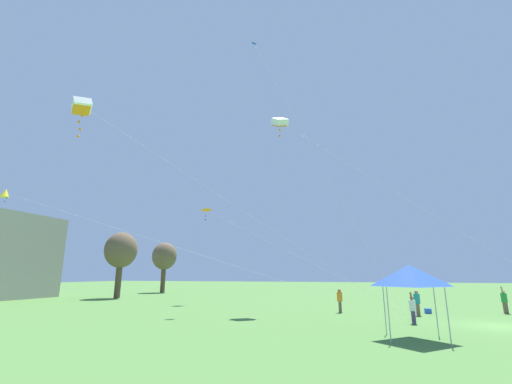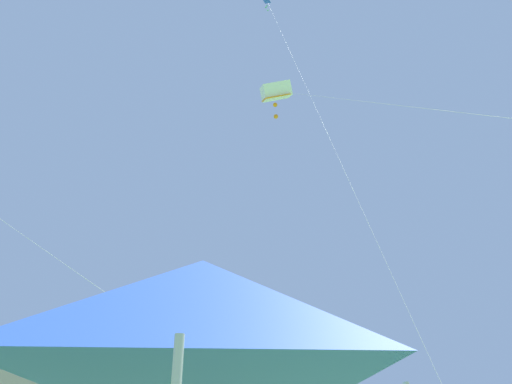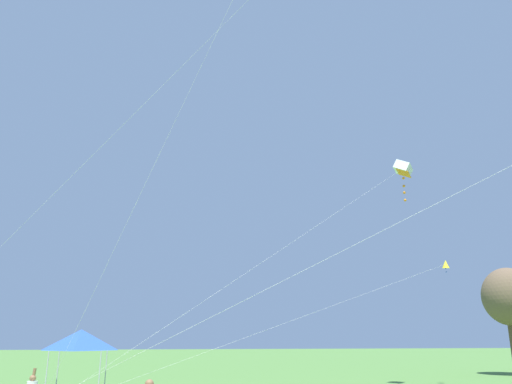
# 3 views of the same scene
# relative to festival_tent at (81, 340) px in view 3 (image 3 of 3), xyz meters

# --- Properties ---
(tree_far_right) EXTENTS (4.23, 4.23, 8.54)m
(tree_far_right) POSITION_rel_festival_tent_xyz_m (-11.23, 31.75, 3.22)
(tree_far_right) COLOR brown
(tree_far_right) RESTS_ON ground
(festival_tent) EXTENTS (2.61, 2.61, 3.34)m
(festival_tent) POSITION_rel_festival_tent_xyz_m (0.00, 0.00, 0.00)
(festival_tent) COLOR #B7B7BC
(festival_tent) RESTS_ON ground
(kite_yellow_diamond_0) EXTENTS (8.91, 23.12, 7.82)m
(kite_yellow_diamond_0) POSITION_rel_festival_tent_xyz_m (-3.35, 21.72, 4.65)
(kite_yellow_diamond_0) COLOR silver
(kite_yellow_diamond_0) RESTS_ON ground
(kite_white_box_2) EXTENTS (8.40, 20.29, 14.00)m
(kite_white_box_2) POSITION_rel_festival_tent_xyz_m (-1.86, 18.70, 10.54)
(kite_white_box_2) COLOR silver
(kite_white_box_2) RESTS_ON ground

